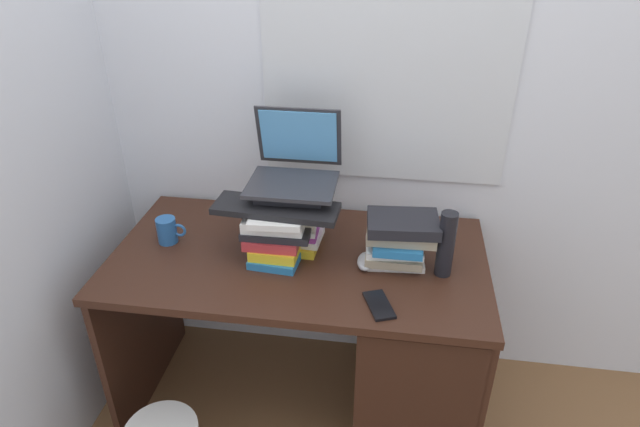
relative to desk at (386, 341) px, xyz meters
name	(u,v)px	position (x,y,z in m)	size (l,w,h in m)	color
ground_plane	(302,400)	(-0.33, 0.03, -0.40)	(6.00, 6.00, 0.00)	brown
wall_back	(316,66)	(-0.33, 0.42, 0.90)	(6.00, 0.06, 2.60)	silver
wall_left	(40,88)	(-1.16, 0.03, 0.90)	(0.05, 6.00, 2.60)	silver
desk	(386,341)	(0.00, 0.00, 0.00)	(1.32, 0.70, 0.74)	#381E14
book_stack_tall	(293,215)	(-0.36, 0.08, 0.46)	(0.24, 0.20, 0.24)	yellow
book_stack_keyboard_riser	(276,234)	(-0.40, 0.00, 0.43)	(0.23, 0.20, 0.18)	#2672B2
book_stack_side	(399,239)	(0.01, 0.03, 0.43)	(0.25, 0.19, 0.18)	white
laptop	(295,164)	(-0.36, 0.15, 0.63)	(0.30, 0.29, 0.24)	#2D2D33
keyboard	(276,208)	(-0.40, 0.01, 0.53)	(0.42, 0.14, 0.02)	black
computer_mouse	(366,261)	(-0.09, 0.00, 0.35)	(0.06, 0.10, 0.04)	#A5A8AD
mug	(167,230)	(-0.82, 0.04, 0.38)	(0.11, 0.07, 0.10)	#265999
water_bottle	(446,244)	(0.17, -0.01, 0.45)	(0.06, 0.06, 0.23)	black
cell_phone	(379,305)	(-0.03, -0.21, 0.34)	(0.07, 0.14, 0.01)	black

